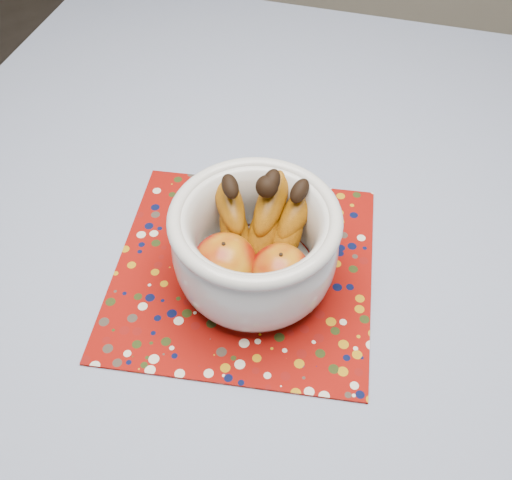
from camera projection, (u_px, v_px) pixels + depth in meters
table at (283, 255)px, 1.00m from camera, size 1.20×1.20×0.75m
tablecloth at (285, 222)px, 0.94m from camera, size 1.32×1.32×0.01m
placemat at (244, 269)px, 0.87m from camera, size 0.41×0.41×0.00m
fruit_bowl at (257, 239)px, 0.80m from camera, size 0.23×0.23×0.16m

